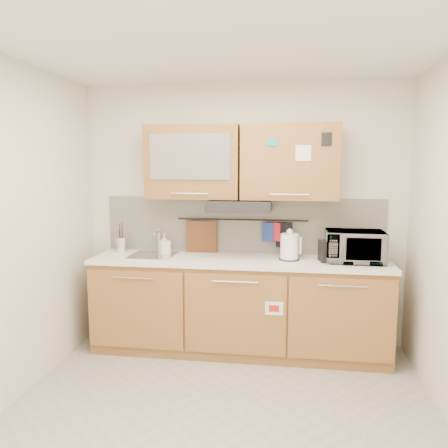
% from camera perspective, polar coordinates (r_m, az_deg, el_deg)
% --- Properties ---
extents(floor, '(3.20, 3.20, 0.00)m').
position_cam_1_polar(floor, '(3.41, -0.55, -24.24)').
color(floor, '#9E9993').
rests_on(floor, ground).
extents(ceiling, '(3.20, 3.20, 0.00)m').
position_cam_1_polar(ceiling, '(3.00, -0.62, 23.06)').
color(ceiling, white).
rests_on(ceiling, wall_back).
extents(wall_back, '(3.20, 0.00, 3.20)m').
position_cam_1_polar(wall_back, '(4.41, 2.41, 1.16)').
color(wall_back, silver).
rests_on(wall_back, ground).
extents(wall_left, '(0.00, 3.00, 3.00)m').
position_cam_1_polar(wall_left, '(3.55, -27.03, -1.33)').
color(wall_left, silver).
rests_on(wall_left, ground).
extents(base_cabinet, '(2.80, 0.64, 0.88)m').
position_cam_1_polar(base_cabinet, '(4.31, 1.91, -11.22)').
color(base_cabinet, '#956334').
rests_on(base_cabinet, floor).
extents(countertop, '(2.82, 0.62, 0.04)m').
position_cam_1_polar(countertop, '(4.17, 1.94, -4.80)').
color(countertop, white).
rests_on(countertop, base_cabinet).
extents(backsplash, '(2.80, 0.02, 0.56)m').
position_cam_1_polar(backsplash, '(4.41, 2.38, -0.15)').
color(backsplash, silver).
rests_on(backsplash, countertop).
extents(upper_cabinets, '(1.82, 0.37, 0.70)m').
position_cam_1_polar(upper_cabinets, '(4.21, 2.13, 8.08)').
color(upper_cabinets, '#956334').
rests_on(upper_cabinets, wall_back).
extents(range_hood, '(0.60, 0.46, 0.10)m').
position_cam_1_polar(range_hood, '(4.15, 2.06, 2.40)').
color(range_hood, black).
rests_on(range_hood, upper_cabinets).
extents(sink, '(0.42, 0.40, 0.26)m').
position_cam_1_polar(sink, '(4.36, -9.22, -4.03)').
color(sink, silver).
rests_on(sink, countertop).
extents(utensil_rail, '(1.30, 0.02, 0.02)m').
position_cam_1_polar(utensil_rail, '(4.37, 2.34, 0.56)').
color(utensil_rail, black).
rests_on(utensil_rail, backsplash).
extents(utensil_crock, '(0.15, 0.15, 0.31)m').
position_cam_1_polar(utensil_crock, '(4.59, -13.21, -2.59)').
color(utensil_crock, silver).
rests_on(utensil_crock, countertop).
extents(kettle, '(0.22, 0.22, 0.30)m').
position_cam_1_polar(kettle, '(4.14, 8.55, -3.04)').
color(kettle, white).
rests_on(kettle, countertop).
extents(toaster, '(0.28, 0.20, 0.20)m').
position_cam_1_polar(toaster, '(4.15, 14.15, -3.43)').
color(toaster, black).
rests_on(toaster, countertop).
extents(microwave, '(0.52, 0.36, 0.29)m').
position_cam_1_polar(microwave, '(4.18, 16.68, -2.82)').
color(microwave, '#999999').
rests_on(microwave, countertop).
extents(soap_bottle, '(0.13, 0.13, 0.21)m').
position_cam_1_polar(soap_bottle, '(4.38, -7.80, -2.61)').
color(soap_bottle, '#999999').
rests_on(soap_bottle, countertop).
extents(cutting_board, '(0.31, 0.04, 0.39)m').
position_cam_1_polar(cutting_board, '(4.44, -2.96, -2.10)').
color(cutting_board, brown).
rests_on(cutting_board, utensil_rail).
extents(oven_mitt, '(0.12, 0.04, 0.19)m').
position_cam_1_polar(oven_mitt, '(4.35, 5.75, -1.02)').
color(oven_mitt, navy).
rests_on(oven_mitt, utensil_rail).
extents(dark_pouch, '(0.16, 0.07, 0.24)m').
position_cam_1_polar(dark_pouch, '(4.35, 7.85, -1.42)').
color(dark_pouch, black).
rests_on(dark_pouch, utensil_rail).
extents(pot_holder, '(0.14, 0.08, 0.18)m').
position_cam_1_polar(pot_holder, '(4.35, 6.48, -1.00)').
color(pot_holder, red).
rests_on(pot_holder, utensil_rail).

